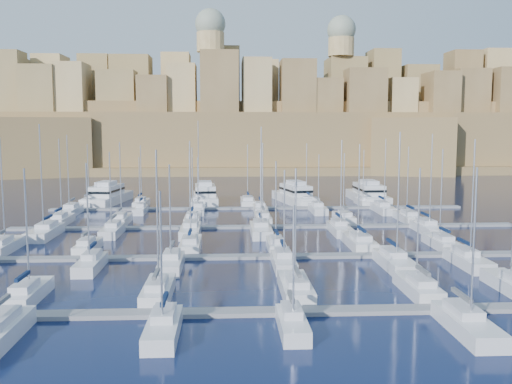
{
  "coord_description": "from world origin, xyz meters",
  "views": [
    {
      "loc": [
        -6.33,
        -83.41,
        16.63
      ],
      "look_at": [
        -1.74,
        6.0,
        6.49
      ],
      "focal_mm": 40.0,
      "sensor_mm": 36.0,
      "label": 1
    }
  ],
  "objects": [
    {
      "name": "sailboat_36",
      "position": [
        -35.49,
        37.09,
        0.73
      ],
      "size": [
        2.52,
        8.4,
        13.5
      ],
      "color": "silver",
      "rests_on": "ground"
    },
    {
      "name": "sailboat_12",
      "position": [
        -36.48,
        -6.36,
        0.76
      ],
      "size": [
        2.85,
        9.51,
        15.66
      ],
      "color": "silver",
      "rests_on": "ground"
    },
    {
      "name": "sailboat_42",
      "position": [
        -36.36,
        26.32,
        0.76
      ],
      "size": [
        2.88,
        9.59,
        15.57
      ],
      "color": "silver",
      "rests_on": "ground"
    },
    {
      "name": "motor_yacht_c",
      "position": [
        8.77,
        41.84,
        1.73
      ],
      "size": [
        8.87,
        18.07,
        5.25
      ],
      "color": "silver",
      "rests_on": "ground"
    },
    {
      "name": "pontoon_mid_near",
      "position": [
        0.0,
        -12.0,
        0.2
      ],
      "size": [
        84.0,
        2.0,
        0.4
      ],
      "primitive_type": "cube",
      "color": "slate",
      "rests_on": "ground"
    },
    {
      "name": "sailboat_26",
      "position": [
        -12.35,
        15.26,
        0.74
      ],
      "size": [
        2.62,
        8.74,
        13.51
      ],
      "color": "silver",
      "rests_on": "ground"
    },
    {
      "name": "sailboat_23",
      "position": [
        22.65,
        -17.52,
        0.76
      ],
      "size": [
        2.78,
        9.27,
        15.59
      ],
      "color": "silver",
      "rests_on": "ground"
    },
    {
      "name": "sailboat_39",
      "position": [
        -1.89,
        37.73,
        0.74
      ],
      "size": [
        2.91,
        9.7,
        13.35
      ],
      "color": "silver",
      "rests_on": "ground"
    },
    {
      "name": "sailboat_34",
      "position": [
        11.44,
        4.57,
        0.75
      ],
      "size": [
        2.73,
        9.09,
        15.04
      ],
      "color": "silver",
      "rests_on": "ground"
    },
    {
      "name": "sailboat_20",
      "position": [
        -12.94,
        -17.17,
        0.73
      ],
      "size": [
        2.57,
        8.57,
        12.73
      ],
      "color": "silver",
      "rests_on": "ground"
    },
    {
      "name": "sailboat_15",
      "position": [
        0.31,
        -7.26,
        0.72
      ],
      "size": [
        2.31,
        7.69,
        12.41
      ],
      "color": "silver",
      "rests_on": "ground"
    },
    {
      "name": "ground",
      "position": [
        0.0,
        0.0,
        0.0
      ],
      "size": [
        600.0,
        600.0,
        0.0
      ],
      "primitive_type": "plane",
      "color": "black",
      "rests_on": "ground"
    },
    {
      "name": "sailboat_29",
      "position": [
        25.84,
        15.46,
        0.74
      ],
      "size": [
        2.75,
        9.15,
        13.6
      ],
      "color": "silver",
      "rests_on": "ground"
    },
    {
      "name": "sailboat_35",
      "position": [
        25.52,
        4.23,
        0.77
      ],
      "size": [
        2.93,
        9.78,
        15.96
      ],
      "color": "silver",
      "rests_on": "ground"
    },
    {
      "name": "motor_yacht_b",
      "position": [
        -11.13,
        41.6,
        1.73
      ],
      "size": [
        6.07,
        17.13,
        5.25
      ],
      "color": "silver",
      "rests_on": "ground"
    },
    {
      "name": "sailboat_28",
      "position": [
        14.33,
        15.28,
        0.73
      ],
      "size": [
        2.63,
        8.78,
        12.48
      ],
      "color": "silver",
      "rests_on": "ground"
    },
    {
      "name": "sailboat_47",
      "position": [
        24.43,
        26.26,
        0.76
      ],
      "size": [
        2.92,
        9.72,
        14.8
      ],
      "color": "silver",
      "rests_on": "ground"
    },
    {
      "name": "sailboat_40",
      "position": [
        10.84,
        37.78,
        0.75
      ],
      "size": [
        2.94,
        9.81,
        13.55
      ],
      "color": "silver",
      "rests_on": "ground"
    },
    {
      "name": "sailboat_1",
      "position": [
        -25.6,
        -28.88,
        0.73
      ],
      "size": [
        2.54,
        8.46,
        13.08
      ],
      "color": "silver",
      "rests_on": "ground"
    },
    {
      "name": "sailboat_43",
      "position": [
        -23.21,
        27.51,
        0.71
      ],
      "size": [
        2.15,
        7.18,
        11.32
      ],
      "color": "silver",
      "rests_on": "ground"
    },
    {
      "name": "motor_yacht_a",
      "position": [
        -32.69,
        42.62,
        1.73
      ],
      "size": [
        8.23,
        19.58,
        5.25
      ],
      "color": "silver",
      "rests_on": "ground"
    },
    {
      "name": "sailboat_30",
      "position": [
        -34.13,
        3.84,
        0.78
      ],
      "size": [
        3.17,
        10.57,
        17.47
      ],
      "color": "silver",
      "rests_on": "ground"
    },
    {
      "name": "sailboat_14",
      "position": [
        -11.32,
        -6.66,
        0.75
      ],
      "size": [
        2.67,
        8.91,
        15.15
      ],
      "color": "silver",
      "rests_on": "ground"
    },
    {
      "name": "sailboat_8",
      "position": [
        -11.49,
        -39.08,
        0.72
      ],
      "size": [
        2.51,
        8.37,
        12.09
      ],
      "color": "silver",
      "rests_on": "ground"
    },
    {
      "name": "pontoon_mid_far",
      "position": [
        0.0,
        10.0,
        0.2
      ],
      "size": [
        84.0,
        2.0,
        0.4
      ],
      "primitive_type": "cube",
      "color": "slate",
      "rests_on": "ground"
    },
    {
      "name": "pontoon_far",
      "position": [
        0.0,
        32.0,
        0.2
      ],
      "size": [
        84.0,
        2.0,
        0.4
      ],
      "primitive_type": "cube",
      "color": "slate",
      "rests_on": "ground"
    },
    {
      "name": "sailboat_32",
      "position": [
        -12.02,
        4.19,
        0.75
      ],
      "size": [
        2.96,
        9.85,
        13.27
      ],
      "color": "silver",
      "rests_on": "ground"
    },
    {
      "name": "sailboat_3",
      "position": [
        0.45,
        -28.36,
        0.74
      ],
      "size": [
        2.85,
        9.51,
        12.95
      ],
      "color": "silver",
      "rests_on": "ground"
    },
    {
      "name": "sailboat_33",
      "position": [
        -1.09,
        3.98,
        0.78
      ],
      "size": [
        3.09,
        10.29,
        17.06
      ],
      "color": "silver",
      "rests_on": "ground"
    },
    {
      "name": "sailboat_22",
      "position": [
        13.61,
        -17.9,
        0.77
      ],
      "size": [
        3.02,
        10.05,
        16.43
      ],
      "color": "silver",
      "rests_on": "ground"
    },
    {
      "name": "sailboat_45",
      "position": [
        0.19,
        26.92,
        0.73
      ],
      "size": [
        2.51,
        8.37,
        12.85
      ],
      "color": "silver",
      "rests_on": "ground"
    },
    {
      "name": "sailboat_37",
      "position": [
        -24.48,
        37.19,
        0.73
      ],
      "size": [
        2.58,
        8.6,
        13.25
      ],
      "color": "silver",
      "rests_on": "ground"
    },
    {
      "name": "sailboat_38",
      "position": [
        -12.4,
        38.29,
        0.79
      ],
      "size": [
        3.25,
        10.84,
        18.34
      ],
      "color": "silver",
      "rests_on": "ground"
    },
    {
      "name": "sailboat_41",
      "position": [
        23.08,
        37.02,
        0.72
      ],
      "size": [
        2.48,
        8.25,
        12.17
      ],
      "color": "silver",
      "rests_on": "ground"
    },
    {
      "name": "sailboat_25",
      "position": [
        -24.73,
        15.25,
        0.75
      ],
      "size": [
        2.61,
        8.71,
        14.47
      ],
      "color": "silver",
      "rests_on": "ground"
    },
    {
      "name": "sailboat_21",
      "position": [
        0.37,
        -17.08,
        0.72
      ],
      "size": [
        2.51,
        8.37,
        12.05
      ],
      "color": "silver",
      "rests_on": "ground"
    },
    {
      "name": "sailboat_10",
      "position": [
        13.13,
        -39.53,
        0.74
      ],
      "size": [
        2.79,
        9.28,
        13.86
      ],
      "color": "silver",
      "rests_on": "ground"
    },
    {
      "name": "sailboat_27",
      "position": [
        -0.06,
        15.44,
        0.75
      ],
      "size": [
        2.73,
        9.11,
        14.29
      ],
      "color": "silver",
      "rests_on": "ground"
    },
    {
      "name": "sailboat_24",
      "position": [
        -35.01,
        15.32,
        0.75
      ],
      "size": [
        2.66,
        8.85,
        15.05
      ],
      "color": "silver",
      "rests_on": "ground"
    },
    {
      "name": "sailboat_2",
      "position": [
        -13.14,
        -28.65,
        0.75
      ],
      "size": [
        2.67,
        8.92,
        14.82
      ],
      "color": "silver",
      "rests_on": "ground"
    },
    {
      "name": "sailboat_31",
      "position": [
        -24.16,
        4.76,
        0.73
      ],
      "size": [
        2.61,
        8.71,
        13.23
      ],
      "color": "silver",
      "rests_on": "ground"
    },
    {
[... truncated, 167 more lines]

